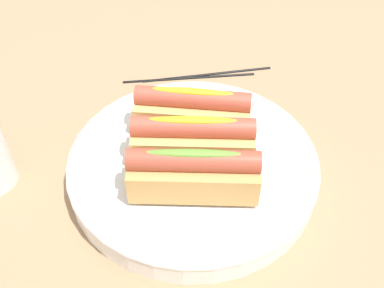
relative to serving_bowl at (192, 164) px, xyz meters
The scene contains 7 objects.
ground_plane 0.03m from the serving_bowl, 162.91° to the right, with size 2.40×2.40×0.00m, color #9E7A56.
serving_bowl is the anchor object (origin of this frame).
hotdog_front 0.07m from the serving_bowl, 85.77° to the right, with size 0.15×0.06×0.06m.
hotdog_back 0.04m from the serving_bowl, 169.38° to the left, with size 0.15×0.06×0.06m.
hotdog_side 0.07m from the serving_bowl, 94.23° to the left, with size 0.15×0.06×0.06m.
chopstick_near 0.22m from the serving_bowl, 84.66° to the right, with size 0.01×0.01×0.22m, color black.
chopstick_far 0.23m from the serving_bowl, 92.53° to the right, with size 0.01×0.01×0.22m, color black.
Camera 1 is at (-0.00, 0.41, 0.45)m, focal length 42.44 mm.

